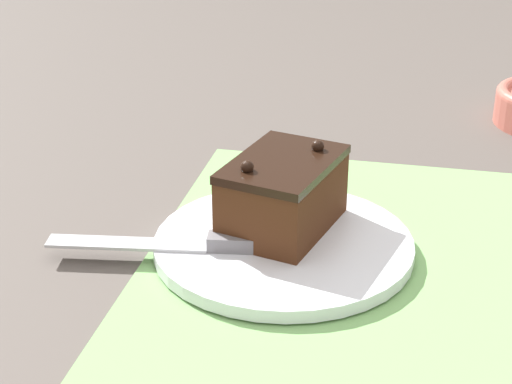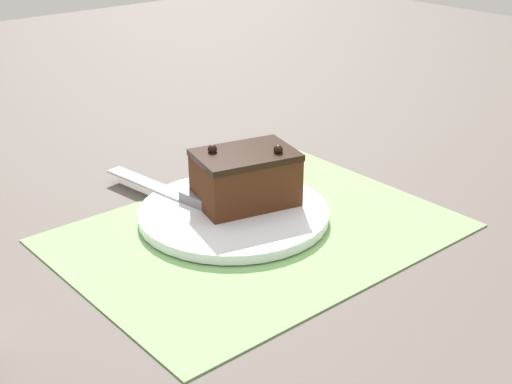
# 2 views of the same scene
# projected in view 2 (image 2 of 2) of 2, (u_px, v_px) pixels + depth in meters

# --- Properties ---
(ground_plane) EXTENTS (3.00, 3.00, 0.00)m
(ground_plane) POSITION_uv_depth(u_px,v_px,m) (258.00, 234.00, 0.87)
(ground_plane) COLOR #544C47
(placemat_woven) EXTENTS (0.46, 0.34, 0.00)m
(placemat_woven) POSITION_uv_depth(u_px,v_px,m) (258.00, 232.00, 0.87)
(placemat_woven) COLOR #7AB266
(placemat_woven) RESTS_ON ground_plane
(cake_plate) EXTENTS (0.24, 0.24, 0.01)m
(cake_plate) POSITION_uv_depth(u_px,v_px,m) (235.00, 213.00, 0.90)
(cake_plate) COLOR white
(cake_plate) RESTS_ON placemat_woven
(chocolate_cake) EXTENTS (0.14, 0.11, 0.08)m
(chocolate_cake) POSITION_uv_depth(u_px,v_px,m) (245.00, 177.00, 0.90)
(chocolate_cake) COLOR #472614
(chocolate_cake) RESTS_ON cake_plate
(serving_knife) EXTENTS (0.05, 0.22, 0.01)m
(serving_knife) POSITION_uv_depth(u_px,v_px,m) (183.00, 195.00, 0.92)
(serving_knife) COLOR slate
(serving_knife) RESTS_ON cake_plate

